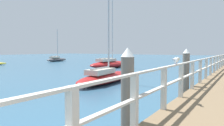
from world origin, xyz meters
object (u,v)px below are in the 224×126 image
at_px(dock_piling_near, 127,96).
at_px(boat_5, 106,76).
at_px(seagull_foreground, 176,60).
at_px(boat_4, 57,59).
at_px(dock_piling_far, 186,73).
at_px(boat_0, 110,64).

xyz_separation_m(dock_piling_near, boat_5, (-5.15, 6.53, -0.67)).
relative_size(seagull_foreground, boat_4, 0.07).
bearing_deg(dock_piling_far, boat_0, 136.15).
bearing_deg(boat_4, boat_5, -42.13).
height_order(dock_piling_near, boat_0, boat_0).
height_order(dock_piling_far, boat_5, boat_5).
distance_m(dock_piling_near, boat_4, 33.13).
distance_m(dock_piling_far, seagull_foreground, 2.94).
xyz_separation_m(seagull_foreground, boat_5, (-5.53, 4.34, -1.37)).
relative_size(boat_4, boat_5, 0.77).
bearing_deg(boat_5, boat_0, 117.58).
relative_size(dock_piling_far, boat_0, 0.26).
bearing_deg(dock_piling_far, boat_5, 163.73).
bearing_deg(boat_5, seagull_foreground, -42.88).
distance_m(boat_4, boat_5, 25.08).
relative_size(seagull_foreground, boat_5, 0.06).
height_order(seagull_foreground, boat_4, boat_4).
bearing_deg(dock_piling_far, boat_4, 148.53).
xyz_separation_m(dock_piling_near, boat_4, (-25.77, 20.80, -0.70)).
bearing_deg(boat_0, boat_4, 167.98).
bearing_deg(boat_5, dock_piling_near, -56.56).
height_order(boat_4, boat_5, boat_5).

